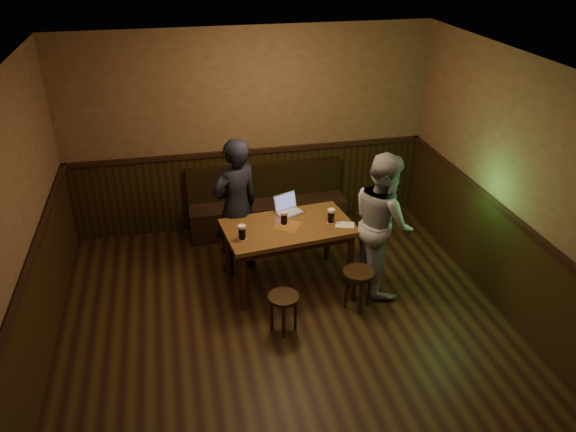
# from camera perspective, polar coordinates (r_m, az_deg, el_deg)

# --- Properties ---
(room) EXTENTS (5.04, 6.04, 2.84)m
(room) POSITION_cam_1_polar(r_m,az_deg,el_deg) (5.36, 0.68, -3.17)
(room) COLOR black
(room) RESTS_ON ground
(bench) EXTENTS (2.20, 0.50, 0.95)m
(bench) POSITION_cam_1_polar(r_m,az_deg,el_deg) (7.99, -2.11, 0.67)
(bench) COLOR black
(bench) RESTS_ON ground
(pub_table) EXTENTS (1.59, 1.03, 0.80)m
(pub_table) POSITION_cam_1_polar(r_m,az_deg,el_deg) (6.61, 0.03, -1.77)
(pub_table) COLOR #553318
(pub_table) RESTS_ON ground
(stool_left) EXTENTS (0.39, 0.39, 0.45)m
(stool_left) POSITION_cam_1_polar(r_m,az_deg,el_deg) (6.03, -0.46, -8.81)
(stool_left) COLOR black
(stool_left) RESTS_ON ground
(stool_right) EXTENTS (0.38, 0.38, 0.48)m
(stool_right) POSITION_cam_1_polar(r_m,az_deg,el_deg) (6.40, 7.16, -6.31)
(stool_right) COLOR black
(stool_right) RESTS_ON ground
(pint_left) EXTENTS (0.11, 0.11, 0.18)m
(pint_left) POSITION_cam_1_polar(r_m,az_deg,el_deg) (6.26, -4.69, -1.65)
(pint_left) COLOR #A51425
(pint_left) RESTS_ON pub_table
(pint_mid) EXTENTS (0.10, 0.10, 0.16)m
(pint_mid) POSITION_cam_1_polar(r_m,az_deg,el_deg) (6.55, -0.40, -0.19)
(pint_mid) COLOR #A51425
(pint_mid) RESTS_ON pub_table
(pint_right) EXTENTS (0.11, 0.11, 0.17)m
(pint_right) POSITION_cam_1_polar(r_m,az_deg,el_deg) (6.60, 4.41, 0.03)
(pint_right) COLOR #A51425
(pint_right) RESTS_ON pub_table
(laptop) EXTENTS (0.38, 0.35, 0.22)m
(laptop) POSITION_cam_1_polar(r_m,az_deg,el_deg) (6.83, -0.02, 0.85)
(laptop) COLOR silver
(laptop) RESTS_ON pub_table
(menu) EXTENTS (0.26, 0.22, 0.00)m
(menu) POSITION_cam_1_polar(r_m,az_deg,el_deg) (6.60, 5.79, -0.89)
(menu) COLOR silver
(menu) RESTS_ON pub_table
(person_suit) EXTENTS (0.76, 0.66, 1.76)m
(person_suit) POSITION_cam_1_polar(r_m,az_deg,el_deg) (6.83, -5.31, 0.89)
(person_suit) COLOR black
(person_suit) RESTS_ON ground
(person_grey) EXTENTS (0.67, 0.85, 1.71)m
(person_grey) POSITION_cam_1_polar(r_m,az_deg,el_deg) (6.60, 9.59, -0.65)
(person_grey) COLOR gray
(person_grey) RESTS_ON ground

